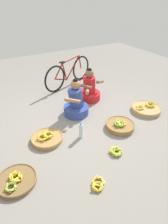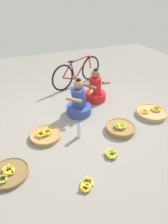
% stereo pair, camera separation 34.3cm
% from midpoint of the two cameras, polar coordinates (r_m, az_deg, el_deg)
% --- Properties ---
extents(ground_plane, '(10.00, 10.00, 0.00)m').
position_cam_midpoint_polar(ground_plane, '(3.78, 1.42, -3.02)').
color(ground_plane, gray).
extents(vendor_woman_front, '(0.70, 0.54, 0.80)m').
position_cam_midpoint_polar(vendor_woman_front, '(3.90, 0.98, 2.70)').
color(vendor_woman_front, '#334793').
rests_on(vendor_woman_front, ground).
extents(vendor_woman_behind, '(0.73, 0.52, 0.78)m').
position_cam_midpoint_polar(vendor_woman_behind, '(4.45, 5.56, 6.45)').
color(vendor_woman_behind, red).
rests_on(vendor_woman_behind, ground).
extents(bicycle_leaning, '(1.60, 0.67, 0.73)m').
position_cam_midpoint_polar(bicycle_leaning, '(5.18, -0.06, 11.86)').
color(bicycle_leaning, black).
rests_on(bicycle_leaning, ground).
extents(banana_basket_front_right, '(0.56, 0.56, 0.12)m').
position_cam_midpoint_polar(banana_basket_front_right, '(2.94, -18.49, -17.20)').
color(banana_basket_front_right, brown).
rests_on(banana_basket_front_right, ground).
extents(banana_basket_front_center, '(0.62, 0.62, 0.16)m').
position_cam_midpoint_polar(banana_basket_front_center, '(4.26, 21.82, -0.27)').
color(banana_basket_front_center, tan).
rests_on(banana_basket_front_center, ground).
extents(banana_basket_mid_right, '(0.55, 0.55, 0.15)m').
position_cam_midpoint_polar(banana_basket_mid_right, '(3.42, -8.70, -7.01)').
color(banana_basket_mid_right, '#A87F47').
rests_on(banana_basket_mid_right, ground).
extents(banana_basket_back_center, '(0.55, 0.55, 0.17)m').
position_cam_midpoint_polar(banana_basket_back_center, '(3.62, 13.61, -4.76)').
color(banana_basket_back_center, olive).
rests_on(banana_basket_back_center, ground).
extents(loose_bananas_near_bicycle, '(0.23, 0.26, 0.09)m').
position_cam_midpoint_polar(loose_bananas_near_bicycle, '(3.11, 11.49, -12.58)').
color(loose_bananas_near_bicycle, yellow).
rests_on(loose_bananas_near_bicycle, ground).
extents(loose_bananas_back_left, '(0.25, 0.26, 0.08)m').
position_cam_midpoint_polar(loose_bananas_back_left, '(2.71, 4.66, -21.31)').
color(loose_bananas_back_left, yellow).
rests_on(loose_bananas_back_left, ground).
extents(water_bottle, '(0.07, 0.07, 0.30)m').
position_cam_midpoint_polar(water_bottle, '(3.33, 1.43, -5.70)').
color(water_bottle, silver).
rests_on(water_bottle, ground).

